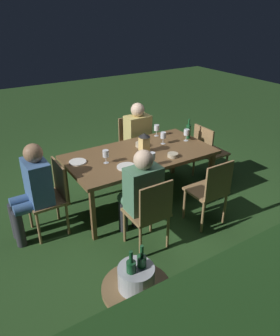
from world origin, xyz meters
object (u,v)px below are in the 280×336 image
at_px(person_in_blue, 33,188).
at_px(person_in_green, 140,191).
at_px(chair_side_right_a, 210,190).
at_px(plate_b, 127,167).
at_px(wine_glass_a, 157,128).
at_px(wine_glass_c, 186,133).
at_px(person_in_mustard, 140,136).
at_px(plate_a, 78,162).
at_px(green_bottle_on_table, 188,131).
at_px(side_table, 136,309).
at_px(ice_bucket, 136,276).
at_px(chair_head_far, 52,195).
at_px(dining_table, 140,157).
at_px(wine_glass_b, 163,136).
at_px(lantern_centerpiece, 144,142).
at_px(bowl_bread, 173,155).
at_px(chair_side_right_b, 150,212).
at_px(chair_side_left_a, 134,142).
at_px(chair_head_near, 208,150).
at_px(wine_glass_d, 152,157).
at_px(wine_glass_e, 106,154).
at_px(bowl_olives, 142,144).

height_order(person_in_blue, person_in_green, same).
distance_m(chair_side_right_a, plate_b, 1.04).
xyz_separation_m(wine_glass_a, wine_glass_c, (-0.25, 0.38, 0.00)).
distance_m(person_in_mustard, plate_a, 1.34).
height_order(green_bottle_on_table, wine_glass_c, green_bottle_on_table).
relative_size(side_table, ice_bucket, 1.98).
bearing_deg(plate_b, chair_head_far, -17.22).
relative_size(wine_glass_c, ice_bucket, 0.49).
relative_size(dining_table, person_in_mustard, 1.68).
xyz_separation_m(person_in_green, green_bottle_on_table, (-1.30, -0.78, 0.20)).
bearing_deg(person_in_blue, wine_glass_b, -176.88).
height_order(chair_side_right_a, person_in_mustard, person_in_mustard).
distance_m(chair_head_far, side_table, 1.85).
distance_m(person_in_green, lantern_centerpiece, 0.89).
bearing_deg(bowl_bread, green_bottle_on_table, -145.30).
height_order(chair_side_right_b, chair_side_right_a, same).
bearing_deg(lantern_centerpiece, person_in_blue, -0.01).
xyz_separation_m(plate_a, plate_b, (-0.45, 0.43, 0.00)).
bearing_deg(chair_side_right_a, side_table, 30.58).
height_order(person_in_mustard, wine_glass_b, person_in_mustard).
xyz_separation_m(dining_table, wine_glass_c, (-0.79, -0.02, 0.17)).
bearing_deg(person_in_green, chair_side_left_a, -118.60).
xyz_separation_m(plate_a, ice_bucket, (0.39, 2.02, 0.05)).
bearing_deg(dining_table, chair_side_right_a, 115.90).
height_order(lantern_centerpiece, wine_glass_b, lantern_centerpiece).
xyz_separation_m(green_bottle_on_table, wine_glass_a, (0.33, -0.32, 0.01)).
bearing_deg(side_table, chair_head_far, -89.16).
bearing_deg(chair_head_near, wine_glass_d, 16.68).
xyz_separation_m(chair_head_near, wine_glass_a, (0.68, -0.40, 0.36)).
relative_size(wine_glass_b, bowl_bread, 1.24).
relative_size(chair_head_far, chair_head_near, 1.00).
xyz_separation_m(dining_table, chair_side_left_a, (-0.43, -0.89, -0.19)).
height_order(side_table, ice_bucket, ice_bucket).
bearing_deg(wine_glass_b, dining_table, 12.91).
relative_size(wine_glass_c, wine_glass_e, 1.00).
distance_m(wine_glass_c, bowl_bread, 0.60).
bearing_deg(bowl_olives, chair_side_left_a, -112.61).
height_order(dining_table, chair_head_near, chair_head_near).
distance_m(person_in_mustard, wine_glass_e, 1.21).
relative_size(chair_side_left_a, bowl_olives, 5.31).
relative_size(dining_table, person_in_green, 1.68).
relative_size(chair_side_left_a, wine_glass_d, 5.15).
relative_size(person_in_green, chair_head_near, 1.32).
bearing_deg(person_in_green, bowl_olives, -123.01).
height_order(person_in_blue, chair_side_right_b, person_in_blue).
bearing_deg(chair_side_right_a, chair_head_far, -28.49).
height_order(chair_side_right_a, plate_a, chair_side_right_a).
height_order(chair_side_right_b, chair_side_left_a, same).
bearing_deg(chair_side_right_a, green_bottle_on_table, -114.12).
relative_size(person_in_green, wine_glass_a, 6.80).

